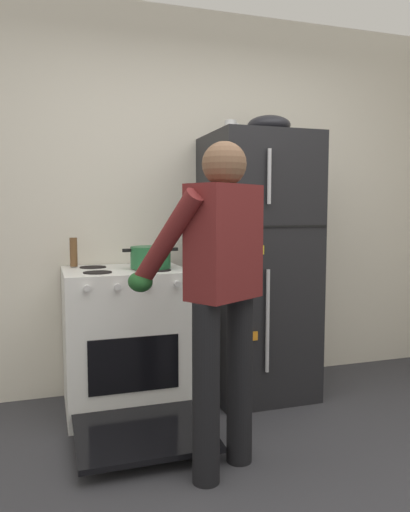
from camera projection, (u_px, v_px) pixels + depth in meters
kitchen_wall_back at (187, 201)px, 3.61m from camera, size 6.00×0.10×2.70m
refrigerator at (257, 266)px, 3.42m from camera, size 0.68×0.72×1.79m
stove_range at (126, 341)px, 3.16m from camera, size 0.76×1.22×0.91m
person_cook at (218, 279)px, 2.36m from camera, size 0.65×0.69×1.60m
red_pot at (151, 257)px, 3.13m from camera, size 0.35×0.25×0.14m
coffee_mug at (231, 128)px, 3.32m from camera, size 0.11×0.08×0.10m
pepper_mill at (74, 252)px, 3.22m from camera, size 0.05×0.05×0.19m
mixing_bowl at (269, 126)px, 3.35m from camera, size 0.29×0.29×0.13m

